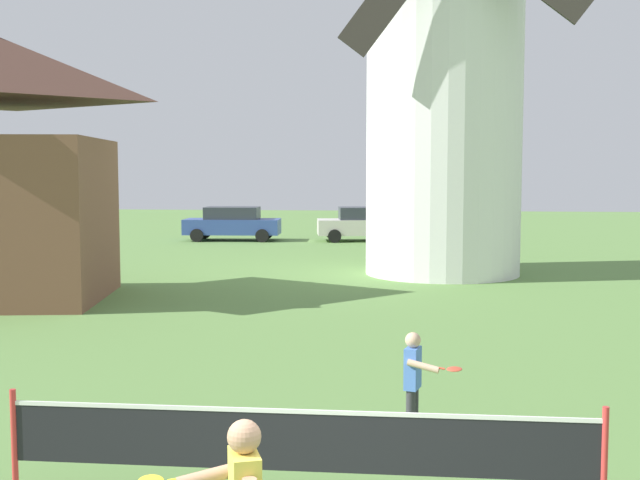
{
  "coord_description": "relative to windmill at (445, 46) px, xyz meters",
  "views": [
    {
      "loc": [
        0.52,
        -5.07,
        3.19
      ],
      "look_at": [
        -0.43,
        4.07,
        2.39
      ],
      "focal_mm": 44.67,
      "sensor_mm": 36.0,
      "label": 1
    }
  ],
  "objects": [
    {
      "name": "player_far",
      "position": [
        -1.09,
        -15.46,
        -6.3
      ],
      "size": [
        0.71,
        0.66,
        1.26
      ],
      "color": "#333338",
      "rests_on": "ground_plane"
    },
    {
      "name": "parked_car_blue",
      "position": [
        -9.06,
        11.16,
        -6.2
      ],
      "size": [
        4.46,
        2.06,
        1.56
      ],
      "color": "#334C99",
      "rests_on": "ground_plane"
    },
    {
      "name": "windmill",
      "position": [
        0.0,
        0.0,
        0.0
      ],
      "size": [
        7.66,
        5.49,
        13.98
      ],
      "color": "white",
      "rests_on": "ground_plane"
    },
    {
      "name": "tennis_net",
      "position": [
        -2.2,
        -17.8,
        -6.33
      ],
      "size": [
        5.59,
        0.06,
        1.1
      ],
      "color": "red",
      "rests_on": "ground_plane"
    },
    {
      "name": "parked_car_cream",
      "position": [
        -2.87,
        11.56,
        -6.2
      ],
      "size": [
        4.7,
        2.4,
        1.56
      ],
      "color": "silver",
      "rests_on": "ground_plane"
    }
  ]
}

